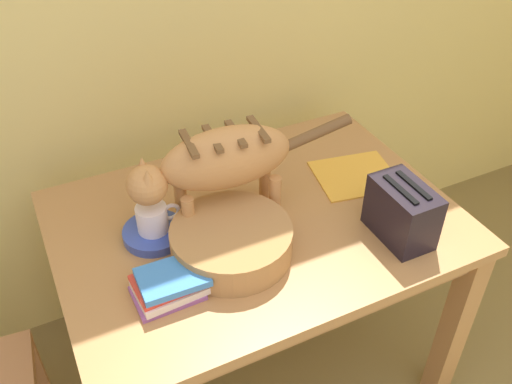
{
  "coord_description": "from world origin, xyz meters",
  "views": [
    {
      "loc": [
        -0.59,
        0.23,
        1.84
      ],
      "look_at": [
        -0.04,
        1.37,
        0.85
      ],
      "focal_mm": 39.22,
      "sensor_mm": 36.0,
      "label": 1
    }
  ],
  "objects": [
    {
      "name": "coffee_mug",
      "position": [
        -0.33,
        1.43,
        0.82
      ],
      "size": [
        0.13,
        0.09,
        0.08
      ],
      "color": "white",
      "rests_on": "saucer_bowl"
    },
    {
      "name": "cat",
      "position": [
        -0.13,
        1.41,
        0.95
      ],
      "size": [
        0.67,
        0.17,
        0.31
      ],
      "rotation": [
        0.0,
        0.0,
        1.49
      ],
      "color": "#C6884A",
      "rests_on": "dining_table"
    },
    {
      "name": "book_stack",
      "position": [
        -0.37,
        1.2,
        0.78
      ],
      "size": [
        0.19,
        0.14,
        0.07
      ],
      "color": "#925194",
      "rests_on": "dining_table"
    },
    {
      "name": "wicker_basket",
      "position": [
        -0.16,
        1.27,
        0.79
      ],
      "size": [
        0.34,
        0.34,
        0.09
      ],
      "color": "#AD7C45",
      "rests_on": "dining_table"
    },
    {
      "name": "dining_table",
      "position": [
        -0.04,
        1.37,
        0.65
      ],
      "size": [
        1.18,
        0.85,
        0.75
      ],
      "color": "#B27C46",
      "rests_on": "ground_plane"
    },
    {
      "name": "magazine",
      "position": [
        0.35,
        1.42,
        0.75
      ],
      "size": [
        0.29,
        0.27,
        0.01
      ],
      "primitive_type": "cube",
      "rotation": [
        0.0,
        0.0,
        -0.18
      ],
      "color": "gold",
      "rests_on": "dining_table"
    },
    {
      "name": "toaster",
      "position": [
        0.3,
        1.13,
        0.83
      ],
      "size": [
        0.12,
        0.2,
        0.18
      ],
      "color": "black",
      "rests_on": "dining_table"
    },
    {
      "name": "saucer_bowl",
      "position": [
        -0.34,
        1.43,
        0.76
      ],
      "size": [
        0.18,
        0.18,
        0.03
      ],
      "primitive_type": "cylinder",
      "color": "#364EB0",
      "rests_on": "dining_table"
    }
  ]
}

